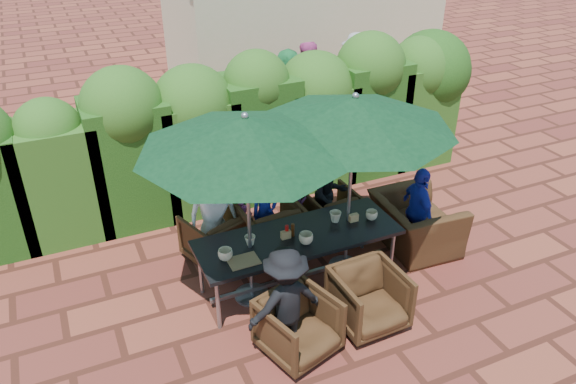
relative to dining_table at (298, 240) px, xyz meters
name	(u,v)px	position (x,y,z in m)	size (l,w,h in m)	color
ground	(289,277)	(-0.04, 0.16, -0.68)	(80.00, 80.00, 0.00)	brown
dining_table	(298,240)	(0.00, 0.00, 0.00)	(2.54, 0.90, 0.75)	black
umbrella_left	(246,134)	(-0.62, 0.02, 1.54)	(2.43, 2.43, 2.46)	gray
umbrella_right	(355,113)	(0.73, 0.06, 1.54)	(2.41, 2.41, 2.46)	gray
chair_far_left	(215,234)	(-0.78, 0.98, -0.30)	(0.73, 0.69, 0.75)	black
chair_far_mid	(269,225)	(-0.05, 0.84, -0.25)	(0.82, 0.77, 0.84)	black
chair_far_right	(331,210)	(0.97, 0.92, -0.32)	(0.69, 0.65, 0.71)	black
chair_near_left	(299,324)	(-0.48, -1.04, -0.29)	(0.74, 0.70, 0.76)	black
chair_near_right	(369,296)	(0.45, -0.98, -0.28)	(0.76, 0.71, 0.78)	black
chair_end_right	(416,216)	(1.85, 0.09, -0.18)	(1.14, 0.74, 0.99)	black
adult_far_left	(213,212)	(-0.76, 1.05, 0.01)	(0.68, 0.40, 1.37)	white
adult_far_mid	(265,212)	(-0.06, 0.94, -0.11)	(0.41, 0.33, 1.14)	#1F2AAB
adult_far_right	(329,195)	(0.95, 0.97, -0.09)	(0.57, 0.35, 1.18)	black
adult_near_left	(286,302)	(-0.60, -0.95, -0.02)	(0.84, 0.39, 1.32)	black
adult_end_right	(418,211)	(1.81, 0.02, -0.04)	(0.74, 0.37, 1.26)	#1F2AAB
child_left	(241,222)	(-0.37, 1.05, -0.26)	(0.30, 0.25, 0.84)	#C3448E
child_right	(296,205)	(0.50, 1.11, -0.22)	(0.33, 0.27, 0.91)	#8F4698
pedestrian_a	(288,94)	(1.81, 4.32, 0.20)	(1.64, 0.59, 1.76)	#28964E
pedestrian_b	(306,87)	(2.27, 4.47, 0.22)	(0.86, 0.53, 1.79)	#C3448E
pedestrian_c	(356,77)	(3.46, 4.54, 0.24)	(1.18, 0.54, 1.84)	gray
cup_a	(225,255)	(-0.97, -0.10, 0.14)	(0.17, 0.17, 0.14)	beige
cup_b	(250,240)	(-0.61, 0.06, 0.14)	(0.13, 0.13, 0.12)	beige
cup_c	(306,238)	(0.01, -0.19, 0.14)	(0.17, 0.17, 0.14)	beige
cup_d	(335,217)	(0.56, 0.10, 0.14)	(0.15, 0.15, 0.14)	beige
cup_e	(372,215)	(1.01, -0.05, 0.13)	(0.15, 0.15, 0.12)	beige
ketchup_bottle	(287,231)	(-0.14, 0.02, 0.16)	(0.04, 0.04, 0.17)	#B20C0A
sauce_bottle	(293,230)	(-0.07, 0.02, 0.16)	(0.04, 0.04, 0.17)	#4C230C
serving_tray	(244,261)	(-0.80, -0.22, 0.08)	(0.35, 0.25, 0.02)	olive
number_block_left	(286,235)	(-0.16, 0.01, 0.12)	(0.12, 0.06, 0.10)	tan
number_block_right	(354,218)	(0.78, 0.01, 0.12)	(0.12, 0.06, 0.10)	tan
hedge_wall	(218,123)	(-0.18, 2.48, 0.64)	(9.10, 1.60, 2.43)	#15340E
building	(302,17)	(3.46, 7.16, 0.93)	(6.20, 3.08, 3.20)	beige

